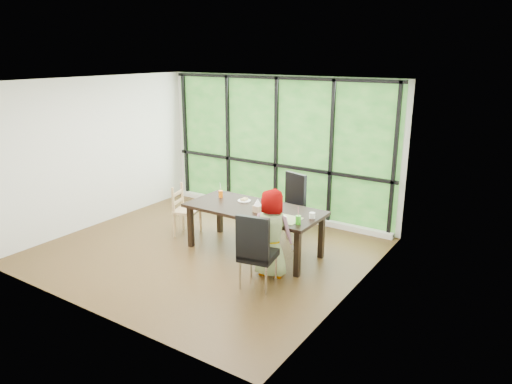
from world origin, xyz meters
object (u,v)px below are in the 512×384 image
child_older (271,233)px  plate_near (279,218)px  chair_interior_leather (258,250)px  white_mug (312,215)px  orange_cup (221,194)px  chair_window_leather (288,205)px  dining_table (254,230)px  child_toddler (273,217)px  green_cup (298,220)px  chair_end_beech (187,210)px  tissue_box (258,209)px  plate_far (244,201)px

child_older → plate_near: (-0.07, 0.35, 0.11)m
chair_interior_leather → white_mug: 1.08m
white_mug → orange_cup: bearing=176.9°
orange_cup → chair_window_leather: bearing=44.2°
child_older → white_mug: 0.71m
dining_table → white_mug: 1.08m
orange_cup → child_toddler: bearing=29.3°
dining_table → child_older: (0.65, -0.55, 0.27)m
child_toddler → chair_window_leather: bearing=101.4°
orange_cup → green_cup: size_ratio=0.95×
orange_cup → white_mug: orange_cup is taller
chair_interior_leather → child_toddler: size_ratio=1.27×
white_mug → child_older: bearing=-119.3°
chair_end_beech → child_toddler: size_ratio=1.06×
child_toddler → white_mug: bearing=-8.0°
chair_window_leather → tissue_box: chair_window_leather is taller
child_older → green_cup: (0.28, 0.28, 0.17)m
plate_near → tissue_box: size_ratio=2.00×
child_toddler → child_older: child_older is taller
chair_end_beech → child_older: size_ratio=0.70×
child_older → orange_cup: size_ratio=10.93×
chair_window_leather → green_cup: chair_window_leather is taller
child_older → tissue_box: (-0.49, 0.41, 0.16)m
chair_interior_leather → chair_end_beech: 2.28m
chair_end_beech → orange_cup: (0.61, 0.18, 0.36)m
dining_table → plate_near: (0.57, -0.20, 0.38)m
child_toddler → white_mug: child_toddler is taller
child_older → plate_near: bearing=-88.3°
child_toddler → tissue_box: bearing=-57.7°
child_toddler → plate_near: 1.03m
chair_interior_leather → orange_cup: 1.85m
orange_cup → chair_end_beech: bearing=-164.0°
dining_table → white_mug: bearing=3.3°
tissue_box → white_mug: bearing=13.2°
orange_cup → tissue_box: bearing=-17.4°
chair_window_leather → green_cup: (0.87, -1.24, 0.27)m
chair_end_beech → white_mug: (2.38, 0.08, 0.34)m
chair_window_leather → plate_near: (0.51, -1.17, 0.22)m
dining_table → plate_far: (-0.33, 0.20, 0.38)m
chair_end_beech → green_cup: chair_end_beech is taller
dining_table → tissue_box: size_ratio=18.37×
dining_table → white_mug: (0.99, 0.06, 0.42)m
dining_table → plate_near: plate_near is taller
chair_window_leather → chair_interior_leather: (0.63, -1.91, 0.00)m
chair_end_beech → green_cup: size_ratio=7.21×
chair_end_beech → white_mug: 2.41m
tissue_box → child_toddler: bearing=102.0°
white_mug → tissue_box: size_ratio=0.74×
orange_cup → tissue_box: 0.98m
white_mug → tissue_box: tissue_box is taller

